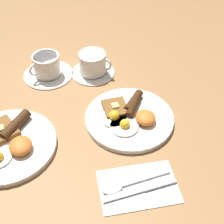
# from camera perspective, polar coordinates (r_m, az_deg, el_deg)

# --- Properties ---
(ground_plane) EXTENTS (3.00, 3.00, 0.00)m
(ground_plane) POSITION_cam_1_polar(r_m,az_deg,el_deg) (0.90, 3.15, -1.50)
(ground_plane) COLOR olive
(breakfast_plate_near) EXTENTS (0.25, 0.25, 0.04)m
(breakfast_plate_near) POSITION_cam_1_polar(r_m,az_deg,el_deg) (0.90, 3.13, -0.89)
(breakfast_plate_near) COLOR white
(breakfast_plate_near) RESTS_ON ground_plane
(breakfast_plate_far) EXTENTS (0.26, 0.26, 0.04)m
(breakfast_plate_far) POSITION_cam_1_polar(r_m,az_deg,el_deg) (0.87, -18.41, -5.43)
(breakfast_plate_far) COLOR white
(breakfast_plate_far) RESTS_ON ground_plane
(teacup_near) EXTENTS (0.15, 0.15, 0.08)m
(teacup_near) POSITION_cam_1_polar(r_m,az_deg,el_deg) (1.05, -3.52, 8.62)
(teacup_near) COLOR white
(teacup_near) RESTS_ON ground_plane
(teacup_far) EXTENTS (0.16, 0.16, 0.08)m
(teacup_far) POSITION_cam_1_polar(r_m,az_deg,el_deg) (1.07, -11.82, 8.01)
(teacup_far) COLOR white
(teacup_far) RESTS_ON ground_plane
(napkin) EXTENTS (0.13, 0.19, 0.01)m
(napkin) POSITION_cam_1_polar(r_m,az_deg,el_deg) (0.76, 4.83, -13.37)
(napkin) COLOR white
(napkin) RESTS_ON ground_plane
(knife) EXTENTS (0.03, 0.18, 0.01)m
(knife) POSITION_cam_1_polar(r_m,az_deg,el_deg) (0.76, 5.89, -13.70)
(knife) COLOR silver
(knife) RESTS_ON napkin
(spoon) EXTENTS (0.04, 0.18, 0.01)m
(spoon) POSITION_cam_1_polar(r_m,az_deg,el_deg) (0.75, 1.39, -13.35)
(spoon) COLOR silver
(spoon) RESTS_ON napkin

